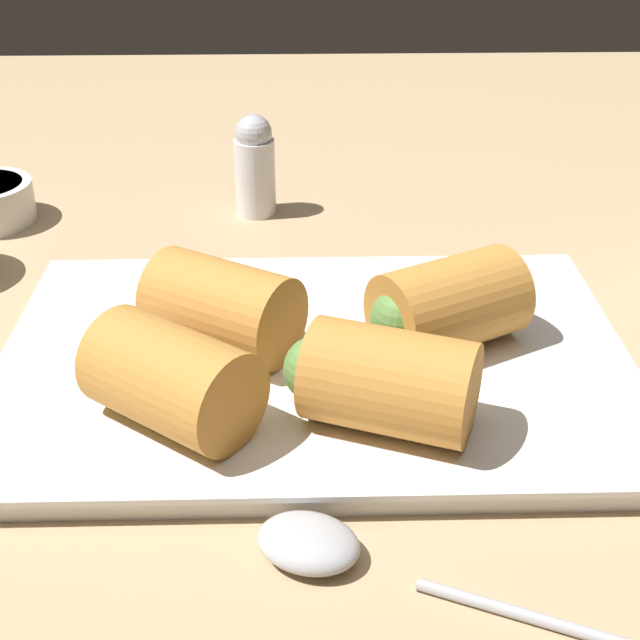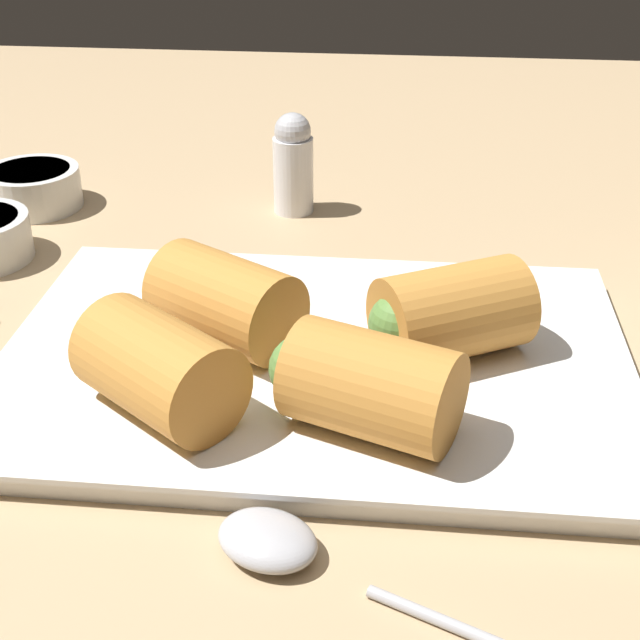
{
  "view_description": "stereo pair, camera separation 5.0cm",
  "coord_description": "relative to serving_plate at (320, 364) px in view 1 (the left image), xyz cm",
  "views": [
    {
      "loc": [
        -0.75,
        -42.24,
        28.47
      ],
      "look_at": [
        0.27,
        -2.27,
        5.45
      ],
      "focal_mm": 50.0,
      "sensor_mm": 36.0,
      "label": 1
    },
    {
      "loc": [
        4.24,
        -42.05,
        28.47
      ],
      "look_at": [
        0.27,
        -2.27,
        5.45
      ],
      "focal_mm": 50.0,
      "sensor_mm": 36.0,
      "label": 2
    }
  ],
  "objects": [
    {
      "name": "roll_back_left",
      "position": [
        6.38,
        0.41,
        3.18
      ],
      "size": [
        8.94,
        7.85,
        4.88
      ],
      "color": "#C68438",
      "rests_on": "serving_plate"
    },
    {
      "name": "roll_front_right",
      "position": [
        2.6,
        -6.34,
        3.18
      ],
      "size": [
        8.81,
        7.26,
        4.88
      ],
      "color": "#C68438",
      "rests_on": "serving_plate"
    },
    {
      "name": "salt_shaker",
      "position": [
        -4.22,
        22.32,
        3.01
      ],
      "size": [
        2.99,
        2.99,
        7.54
      ],
      "color": "silver",
      "rests_on": "table_surface"
    },
    {
      "name": "spoon",
      "position": [
        0.15,
        -13.73,
        -0.07
      ],
      "size": [
        16.34,
        8.5,
        1.49
      ],
      "color": "#B2B2B7",
      "rests_on": "table_surface"
    },
    {
      "name": "serving_plate",
      "position": [
        0.0,
        0.0,
        0.0
      ],
      "size": [
        33.19,
        22.92,
        1.5
      ],
      "color": "white",
      "rests_on": "table_surface"
    },
    {
      "name": "roll_front_left",
      "position": [
        -7.25,
        -5.78,
        3.18
      ],
      "size": [
        8.95,
        8.46,
        4.88
      ],
      "color": "#C68438",
      "rests_on": "serving_plate"
    },
    {
      "name": "roll_back_right",
      "position": [
        -5.46,
        0.88,
        3.18
      ],
      "size": [
        8.98,
        8.13,
        4.88
      ],
      "color": "#C68438",
      "rests_on": "serving_plate"
    },
    {
      "name": "table_surface",
      "position": [
        -0.27,
        2.27,
        -1.76
      ],
      "size": [
        180.0,
        140.0,
        2.0
      ],
      "color": "tan",
      "rests_on": "ground"
    }
  ]
}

